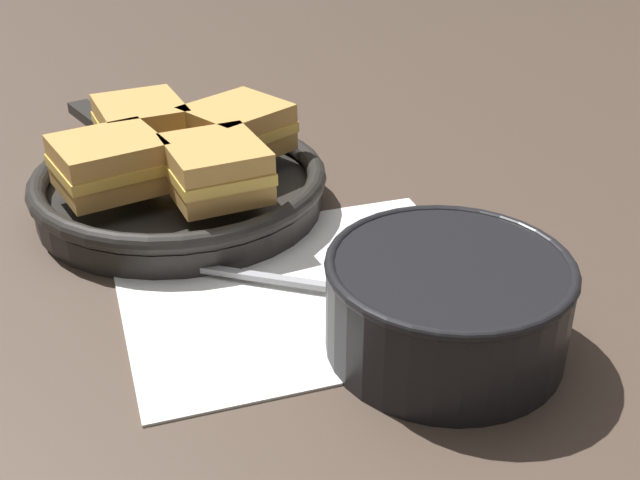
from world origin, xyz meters
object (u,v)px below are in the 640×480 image
(sandwich_near_left, at_px, (215,168))
(sandwich_far_right, at_px, (109,164))
(sandwich_far_left, at_px, (142,125))
(soup_bowl, at_px, (447,299))
(spoon, at_px, (334,288))
(sandwich_near_right, at_px, (237,129))
(skillet, at_px, (179,187))

(sandwich_near_left, distance_m, sandwich_far_right, 0.09)
(sandwich_near_left, height_order, sandwich_far_left, same)
(soup_bowl, height_order, sandwich_near_left, sandwich_near_left)
(soup_bowl, relative_size, spoon, 1.12)
(sandwich_near_right, bearing_deg, spoon, -74.86)
(sandwich_near_left, height_order, sandwich_far_right, same)
(soup_bowl, xyz_separation_m, spoon, (-0.06, 0.08, -0.03))
(skillet, distance_m, sandwich_far_left, 0.08)
(spoon, distance_m, skillet, 0.21)
(sandwich_far_right, bearing_deg, spoon, -39.63)
(sandwich_far_right, bearing_deg, sandwich_far_left, 74.05)
(spoon, height_order, sandwich_near_left, sandwich_near_left)
(sandwich_far_left, bearing_deg, sandwich_far_right, -105.95)
(sandwich_near_right, bearing_deg, skillet, -152.78)
(skillet, bearing_deg, spoon, -56.94)
(soup_bowl, relative_size, skillet, 0.46)
(spoon, relative_size, sandwich_near_left, 1.43)
(skillet, height_order, sandwich_near_right, sandwich_near_right)
(sandwich_near_left, bearing_deg, soup_bowl, -53.25)
(sandwich_near_right, bearing_deg, sandwich_near_left, -105.95)
(soup_bowl, bearing_deg, sandwich_far_right, 136.90)
(sandwich_far_right, bearing_deg, sandwich_near_right, 29.05)
(sandwich_near_left, bearing_deg, sandwich_near_right, 74.05)
(sandwich_near_left, bearing_deg, sandwich_far_right, 164.05)
(sandwich_far_left, distance_m, sandwich_far_right, 0.09)
(spoon, height_order, sandwich_far_right, sandwich_far_right)
(skillet, relative_size, sandwich_near_right, 3.09)
(spoon, height_order, skillet, skillet)
(sandwich_far_left, bearing_deg, sandwich_near_right, -15.95)
(sandwich_near_left, distance_m, sandwich_far_left, 0.13)
(spoon, distance_m, sandwich_near_left, 0.15)
(sandwich_far_left, height_order, sandwich_far_right, same)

